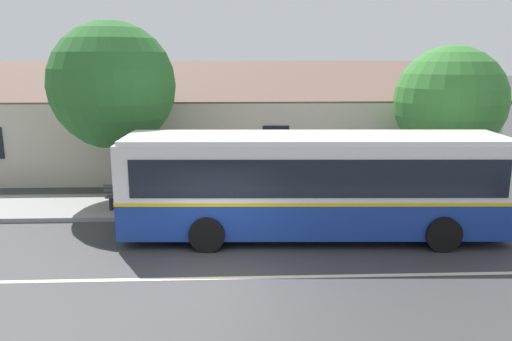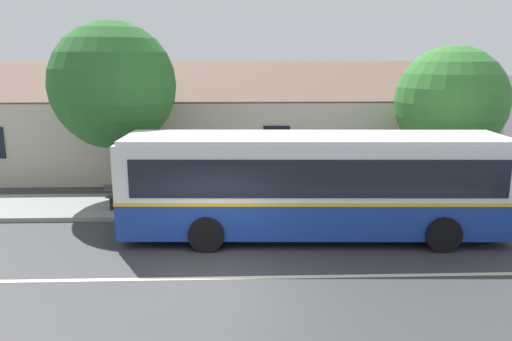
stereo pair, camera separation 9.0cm
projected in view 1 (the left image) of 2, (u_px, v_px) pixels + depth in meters
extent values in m
plane|color=#38383A|center=(214.00, 278.00, 12.20)|extent=(300.00, 300.00, 0.00)
cube|color=gray|center=(220.00, 205.00, 18.03)|extent=(60.00, 3.00, 0.15)
cube|color=beige|center=(214.00, 278.00, 12.19)|extent=(60.00, 0.16, 0.01)
cube|color=beige|center=(211.00, 128.00, 25.94)|extent=(25.08, 10.75, 3.46)
cube|color=brown|center=(208.00, 81.00, 22.76)|extent=(25.68, 5.42, 1.78)
cube|color=brown|center=(213.00, 77.00, 28.00)|extent=(25.68, 5.42, 1.78)
cube|color=beige|center=(78.00, 52.00, 25.87)|extent=(0.70, 0.70, 1.20)
cube|color=black|center=(134.00, 142.00, 20.51)|extent=(1.10, 0.06, 1.30)
cube|color=black|center=(276.00, 141.00, 20.75)|extent=(1.10, 0.06, 1.30)
cube|color=black|center=(414.00, 140.00, 20.98)|extent=(1.10, 0.06, 1.30)
cube|color=#4C3323|center=(295.00, 161.00, 20.97)|extent=(1.00, 0.06, 2.10)
cube|color=navy|center=(313.00, 211.00, 14.97)|extent=(11.31, 2.92, 1.02)
cube|color=gold|center=(314.00, 193.00, 14.85)|extent=(11.33, 2.94, 0.10)
cube|color=white|center=(314.00, 166.00, 14.66)|extent=(11.31, 2.92, 1.56)
cube|color=white|center=(315.00, 137.00, 14.48)|extent=(11.08, 2.79, 0.12)
cube|color=black|center=(310.00, 160.00, 15.92)|extent=(10.32, 0.42, 1.06)
cube|color=black|center=(320.00, 179.00, 13.45)|extent=(10.32, 0.42, 1.06)
cube|color=black|center=(505.00, 169.00, 14.71)|extent=(0.12, 2.20, 1.06)
cube|color=black|center=(508.00, 144.00, 14.54)|extent=(0.11, 1.75, 0.24)
cube|color=black|center=(499.00, 223.00, 15.07)|extent=(0.17, 2.50, 0.28)
cube|color=#B21919|center=(266.00, 199.00, 16.20)|extent=(3.14, 0.15, 0.72)
cube|color=black|center=(445.00, 180.00, 16.08)|extent=(0.90, 0.06, 2.34)
cylinder|color=black|center=(415.00, 208.00, 16.26)|extent=(1.01, 0.32, 1.00)
cylinder|color=black|center=(443.00, 234.00, 13.82)|extent=(1.01, 0.32, 1.00)
cylinder|color=black|center=(214.00, 208.00, 16.24)|extent=(1.01, 0.32, 1.00)
cylinder|color=black|center=(207.00, 234.00, 13.80)|extent=(1.01, 0.32, 1.00)
cube|color=#4C4C4C|center=(133.00, 195.00, 17.40)|extent=(1.80, 0.10, 0.04)
cube|color=#4C4C4C|center=(132.00, 196.00, 17.26)|extent=(1.80, 0.10, 0.04)
cube|color=#4C4C4C|center=(132.00, 197.00, 17.12)|extent=(1.80, 0.10, 0.04)
cube|color=#4C4C4C|center=(130.00, 190.00, 16.93)|extent=(1.80, 0.04, 0.10)
cube|color=#4C4C4C|center=(130.00, 186.00, 16.90)|extent=(1.80, 0.04, 0.10)
cube|color=black|center=(154.00, 202.00, 17.34)|extent=(0.08, 0.43, 0.45)
cube|color=black|center=(112.00, 203.00, 17.28)|extent=(0.08, 0.43, 0.45)
cylinder|color=#4C3828|center=(444.00, 168.00, 19.03)|extent=(0.33, 0.33, 2.39)
sphere|color=#387A33|center=(450.00, 101.00, 18.48)|extent=(4.09, 4.09, 4.09)
cylinder|color=#4C3828|center=(117.00, 164.00, 18.57)|extent=(0.40, 0.40, 2.86)
sphere|color=#2D6B2D|center=(112.00, 85.00, 17.94)|extent=(4.55, 4.55, 4.55)
sphere|color=#2D6B2D|center=(106.00, 104.00, 18.04)|extent=(3.18, 3.18, 3.18)
cylinder|color=gray|center=(473.00, 175.00, 17.13)|extent=(0.07, 0.07, 2.40)
cube|color=#1959A5|center=(476.00, 148.00, 16.90)|extent=(0.36, 0.03, 0.48)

